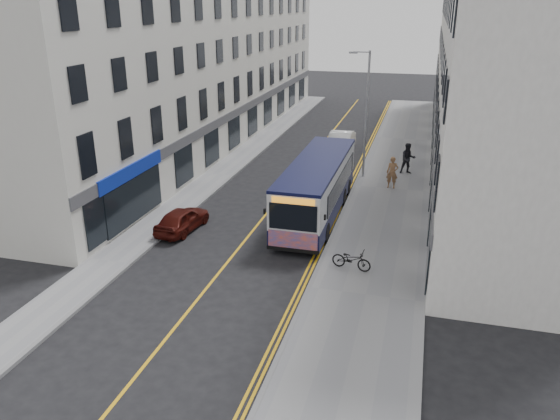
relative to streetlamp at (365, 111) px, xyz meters
The scene contains 17 objects.
ground 15.25m from the streetlamp, 106.58° to the right, with size 140.00×140.00×0.00m, color black.
pavement_east 5.20m from the streetlamp, 43.87° to the right, with size 4.50×64.00×0.12m, color gray.
pavement_west 10.33m from the streetlamp, 167.70° to the right, with size 2.00×64.00×0.12m, color gray.
kerb_east 4.76m from the streetlamp, 94.85° to the right, with size 0.18×64.00×0.13m, color slate.
kerb_west 9.45m from the streetlamp, 166.24° to the right, with size 0.18×64.00×0.13m, color slate.
road_centre_line 6.37m from the streetlamp, 154.37° to the right, with size 0.12×64.00×0.01m, color gold.
road_dbl_yellow_inner 4.85m from the streetlamp, 107.21° to the right, with size 0.10×64.00×0.01m, color gold.
road_dbl_yellow_outer 4.83m from the streetlamp, 101.85° to the right, with size 0.10×64.00×0.01m, color gold.
terrace_east 10.35m from the streetlamp, 43.68° to the left, with size 6.00×46.00×13.00m, color white.
terrace_west 15.06m from the streetlamp, 152.01° to the left, with size 6.00×46.00×13.00m, color silver.
streetlamp is the anchor object (origin of this frame).
city_bus 7.97m from the streetlamp, 101.54° to the right, with size 2.47×10.55×3.07m.
bicycle 13.83m from the streetlamp, 84.78° to the right, with size 0.60×1.71×0.90m, color black.
pedestrian_near 4.28m from the streetlamp, 41.99° to the right, with size 0.70×0.46×1.92m, color #936742.
pedestrian_far 4.52m from the streetlamp, 27.10° to the left, with size 0.98×0.76×2.01m, color black.
car_white 7.19m from the streetlamp, 112.39° to the left, with size 1.66×4.76×1.57m, color silver.
car_maroon 13.90m from the streetlamp, 124.47° to the right, with size 1.44×3.57×1.22m, color #44100B.
Camera 1 is at (7.88, -20.03, 10.78)m, focal length 35.00 mm.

